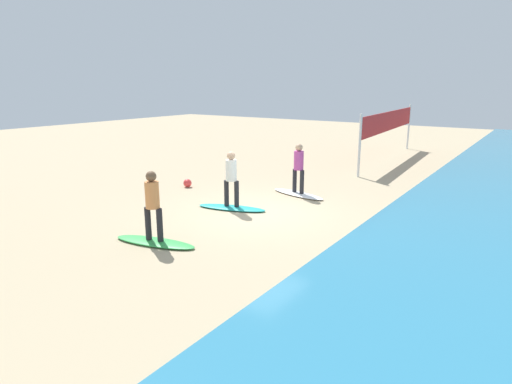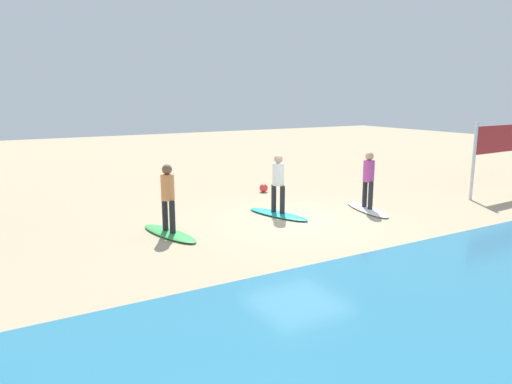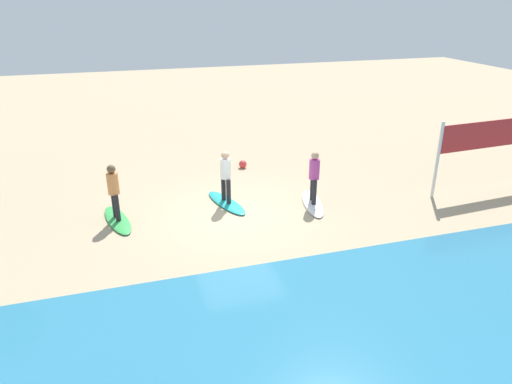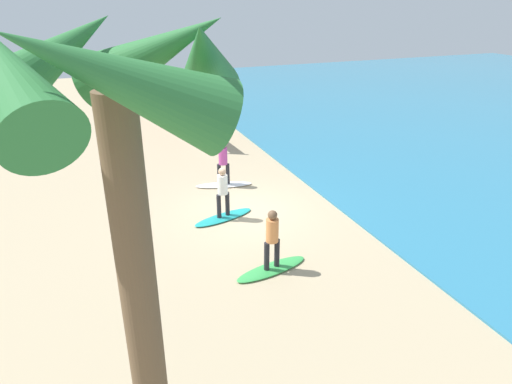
{
  "view_description": "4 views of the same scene",
  "coord_description": "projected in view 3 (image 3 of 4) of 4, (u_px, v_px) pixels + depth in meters",
  "views": [
    {
      "loc": [
        10.06,
        6.79,
        3.63
      ],
      "look_at": [
        0.46,
        0.29,
        0.74
      ],
      "focal_mm": 30.57,
      "sensor_mm": 36.0,
      "label": 1
    },
    {
      "loc": [
        7.3,
        10.17,
        3.34
      ],
      "look_at": [
        0.87,
        -0.79,
        0.75
      ],
      "focal_mm": 33.66,
      "sensor_mm": 36.0,
      "label": 2
    },
    {
      "loc": [
        3.18,
        12.31,
        6.09
      ],
      "look_at": [
        -0.48,
        0.32,
        0.78
      ],
      "focal_mm": 32.98,
      "sensor_mm": 36.0,
      "label": 3
    },
    {
      "loc": [
        12.63,
        -4.55,
        6.6
      ],
      "look_at": [
        1.32,
        -0.12,
        1.29
      ],
      "focal_mm": 31.83,
      "sensor_mm": 36.0,
      "label": 4
    }
  ],
  "objects": [
    {
      "name": "beach_ball",
      "position": [
        243.0,
        164.0,
        17.71
      ],
      "size": [
        0.3,
        0.3,
        0.3
      ],
      "primitive_type": "sphere",
      "color": "#E53838",
      "rests_on": "ground"
    },
    {
      "name": "surfboard_white",
      "position": [
        313.0,
        203.0,
        14.67
      ],
      "size": [
        1.01,
        2.17,
        0.09
      ],
      "primitive_type": "ellipsoid",
      "rotation": [
        0.0,
        0.0,
        1.35
      ],
      "color": "white",
      "rests_on": "ground"
    },
    {
      "name": "ground_plane",
      "position": [
        238.0,
        214.0,
        14.07
      ],
      "size": [
        60.0,
        60.0,
        0.0
      ],
      "primitive_type": "plane",
      "color": "tan"
    },
    {
      "name": "surfboard_green",
      "position": [
        118.0,
        220.0,
        13.59
      ],
      "size": [
        0.99,
        2.17,
        0.09
      ],
      "primitive_type": "ellipsoid",
      "rotation": [
        0.0,
        0.0,
        1.78
      ],
      "color": "green",
      "rests_on": "ground"
    },
    {
      "name": "surfboard_teal",
      "position": [
        226.0,
        203.0,
        14.71
      ],
      "size": [
        1.1,
        2.17,
        0.09
      ],
      "primitive_type": "ellipsoid",
      "rotation": [
        0.0,
        0.0,
        1.84
      ],
      "color": "teal",
      "rests_on": "ground"
    },
    {
      "name": "surfer_white",
      "position": [
        314.0,
        174.0,
        14.28
      ],
      "size": [
        0.32,
        0.45,
        1.64
      ],
      "color": "#232328",
      "rests_on": "surfboard_white"
    },
    {
      "name": "surfer_teal",
      "position": [
        226.0,
        173.0,
        14.32
      ],
      "size": [
        0.32,
        0.45,
        1.64
      ],
      "color": "#232328",
      "rests_on": "surfboard_teal"
    },
    {
      "name": "surfer_green",
      "position": [
        114.0,
        188.0,
        13.2
      ],
      "size": [
        0.32,
        0.45,
        1.64
      ],
      "color": "#232328",
      "rests_on": "surfboard_green"
    }
  ]
}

